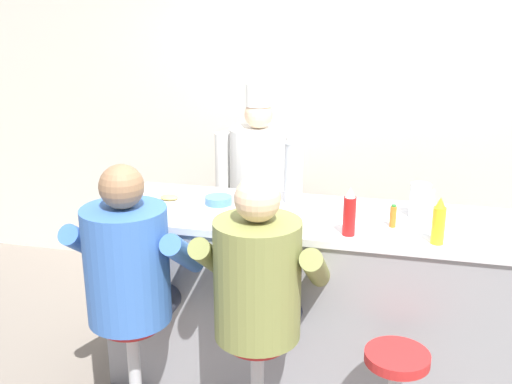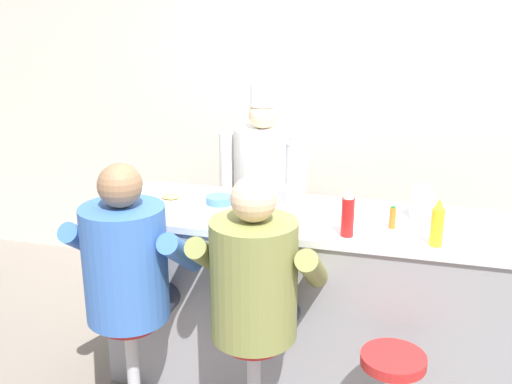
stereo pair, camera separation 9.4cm
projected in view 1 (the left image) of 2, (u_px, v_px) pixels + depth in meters
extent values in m
cube|color=beige|center=(345.00, 115.00, 4.53)|extent=(10.00, 0.06, 2.70)
cube|color=gray|center=(313.00, 302.00, 3.48)|extent=(2.30, 0.71, 1.00)
cube|color=silver|center=(316.00, 218.00, 3.32)|extent=(2.35, 0.73, 0.04)
cylinder|color=red|center=(349.00, 216.00, 3.00)|extent=(0.06, 0.06, 0.20)
cone|color=white|center=(350.00, 192.00, 2.97)|extent=(0.05, 0.05, 0.05)
cylinder|color=yellow|center=(438.00, 226.00, 2.90)|extent=(0.06, 0.06, 0.19)
cone|color=yellow|center=(441.00, 202.00, 2.86)|extent=(0.05, 0.05, 0.05)
cylinder|color=orange|center=(393.00, 217.00, 3.13)|extent=(0.03, 0.03, 0.11)
cylinder|color=#287F2D|center=(394.00, 206.00, 3.11)|extent=(0.02, 0.02, 0.01)
cylinder|color=silver|center=(420.00, 201.00, 3.25)|extent=(0.11, 0.11, 0.19)
cube|color=silver|center=(433.00, 200.00, 3.24)|extent=(0.01, 0.01, 0.11)
cylinder|color=white|center=(169.00, 201.00, 3.52)|extent=(0.24, 0.24, 0.02)
ellipsoid|color=#E0BC60|center=(169.00, 197.00, 3.51)|extent=(0.11, 0.08, 0.03)
cylinder|color=#4C7FB7|center=(219.00, 200.00, 3.49)|extent=(0.16, 0.16, 0.05)
cylinder|color=#4C7AB2|center=(269.00, 218.00, 3.15)|extent=(0.08, 0.08, 0.08)
torus|color=#4C7AB2|center=(278.00, 218.00, 3.14)|extent=(0.06, 0.01, 0.06)
cylinder|color=beige|center=(253.00, 207.00, 3.33)|extent=(0.09, 0.09, 0.08)
torus|color=beige|center=(263.00, 207.00, 3.32)|extent=(0.06, 0.02, 0.06)
cylinder|color=#B7BABF|center=(291.00, 173.00, 3.47)|extent=(0.08, 0.08, 0.35)
cylinder|color=silver|center=(292.00, 143.00, 3.42)|extent=(0.09, 0.09, 0.01)
cylinder|color=#B2B5BA|center=(135.00, 369.00, 3.18)|extent=(0.07, 0.07, 0.57)
cylinder|color=red|center=(131.00, 322.00, 3.10)|extent=(0.31, 0.31, 0.05)
cylinder|color=#33384C|center=(130.00, 294.00, 3.31)|extent=(0.16, 0.43, 0.16)
cylinder|color=#33384C|center=(166.00, 299.00, 3.26)|extent=(0.16, 0.43, 0.16)
cylinder|color=#3866B7|center=(127.00, 265.00, 3.00)|extent=(0.43, 0.43, 0.60)
cylinder|color=#3866B7|center=(90.00, 245.00, 3.16)|extent=(0.11, 0.46, 0.37)
cylinder|color=#3866B7|center=(186.00, 255.00, 3.04)|extent=(0.11, 0.46, 0.37)
sphere|color=#8C6647|center=(121.00, 187.00, 2.87)|extent=(0.22, 0.22, 0.22)
cylinder|color=red|center=(257.00, 339.00, 2.94)|extent=(0.31, 0.31, 0.05)
cylinder|color=#33384C|center=(247.00, 309.00, 3.15)|extent=(0.16, 0.42, 0.16)
cylinder|color=#33384C|center=(286.00, 314.00, 3.10)|extent=(0.16, 0.42, 0.16)
cylinder|color=olive|center=(257.00, 280.00, 2.85)|extent=(0.42, 0.42, 0.59)
cylinder|color=olive|center=(212.00, 259.00, 3.01)|extent=(0.11, 0.45, 0.36)
cylinder|color=olive|center=(316.00, 269.00, 2.89)|extent=(0.11, 0.45, 0.36)
sphere|color=#DBB28E|center=(257.00, 199.00, 2.72)|extent=(0.22, 0.22, 0.22)
cylinder|color=red|center=(397.00, 358.00, 2.79)|extent=(0.31, 0.31, 0.05)
cube|color=#232328|center=(258.00, 253.00, 4.47)|extent=(0.32, 0.17, 0.76)
cube|color=white|center=(257.00, 237.00, 4.38)|extent=(0.28, 0.02, 0.45)
cylinder|color=white|center=(258.00, 168.00, 4.26)|extent=(0.41, 0.41, 0.57)
sphere|color=#DBB28E|center=(258.00, 115.00, 4.15)|extent=(0.20, 0.20, 0.20)
cylinder|color=white|center=(258.00, 95.00, 4.11)|extent=(0.18, 0.18, 0.16)
cylinder|color=white|center=(223.00, 166.00, 4.33)|extent=(0.11, 0.11, 0.48)
cylinder|color=white|center=(295.00, 170.00, 4.21)|extent=(0.11, 0.11, 0.48)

